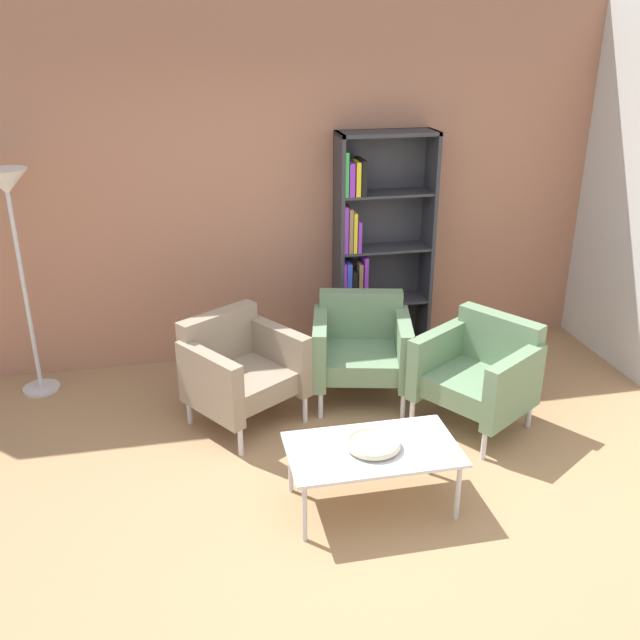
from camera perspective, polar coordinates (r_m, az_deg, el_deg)
ground_plane at (r=4.21m, az=0.84°, el=-16.62°), size 8.32×8.32×0.00m
brick_back_panel at (r=5.80m, az=-4.51°, el=10.62°), size 6.40×0.12×2.90m
bookshelf_tall at (r=5.91m, az=4.25°, el=5.52°), size 0.80×0.30×1.90m
coffee_table_low at (r=4.19m, az=4.28°, el=-10.64°), size 1.00×0.56×0.40m
decorative_bowl at (r=4.16m, az=4.31°, el=-9.88°), size 0.32×0.32×0.05m
armchair_near_window at (r=5.35m, az=3.35°, el=-2.15°), size 0.84×0.80×0.78m
armchair_by_bookshelf at (r=5.05m, az=-6.52°, el=-3.91°), size 0.94×0.93×0.78m
armchair_corner_red at (r=5.10m, az=12.78°, el=-4.08°), size 0.92×0.94×0.78m
floor_lamp_torchiere at (r=5.53m, az=-23.75°, el=8.14°), size 0.32×0.32×1.74m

